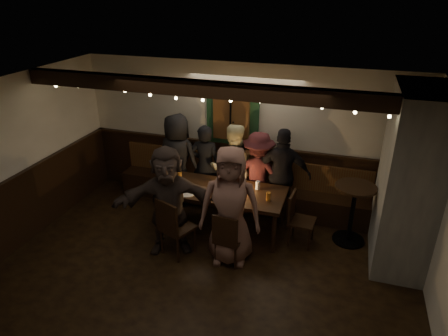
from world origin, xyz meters
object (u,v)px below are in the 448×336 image
(high_top, at_px, (353,207))
(person_c, at_px, (233,168))
(person_b, at_px, (205,166))
(person_g, at_px, (230,206))
(person_e, at_px, (282,175))
(person_f, at_px, (168,201))
(person_d, at_px, (258,174))
(chair_near_right, at_px, (227,237))
(chair_end, at_px, (297,216))
(dining_table, at_px, (220,193))
(chair_near_left, at_px, (173,225))
(person_a, at_px, (178,159))

(high_top, distance_m, person_c, 2.13)
(person_b, relative_size, person_g, 0.86)
(person_e, height_order, person_f, person_f)
(person_d, bearing_deg, chair_near_right, 85.89)
(chair_end, xyz_separation_m, person_e, (-0.37, 0.70, 0.34))
(chair_near_right, height_order, person_d, person_d)
(dining_table, bearing_deg, person_d, 58.16)
(person_b, height_order, person_f, person_f)
(chair_end, bearing_deg, high_top, 19.88)
(high_top, bearing_deg, chair_near_left, -154.68)
(person_c, bearing_deg, dining_table, 67.15)
(person_a, bearing_deg, dining_table, 153.35)
(chair_near_right, height_order, person_a, person_a)
(high_top, bearing_deg, person_d, 165.05)
(person_a, relative_size, person_b, 1.10)
(chair_near_right, xyz_separation_m, person_a, (-1.44, 1.57, 0.37))
(dining_table, xyz_separation_m, person_e, (0.89, 0.71, 0.14))
(person_f, bearing_deg, dining_table, 32.06)
(person_f, bearing_deg, chair_end, 1.40)
(person_b, xyz_separation_m, person_e, (1.42, -0.05, 0.05))
(person_b, height_order, person_e, person_e)
(chair_near_right, distance_m, person_a, 2.16)
(person_a, bearing_deg, person_c, -172.95)
(person_a, relative_size, person_d, 1.12)
(chair_near_right, bearing_deg, person_g, 90.08)
(person_a, relative_size, person_e, 1.04)
(chair_end, distance_m, high_top, 0.88)
(person_f, bearing_deg, person_a, 86.93)
(chair_near_right, xyz_separation_m, chair_end, (0.88, 0.86, 0.01))
(chair_near_right, height_order, person_g, person_g)
(chair_end, distance_m, person_b, 1.96)
(person_g, bearing_deg, chair_near_left, -177.73)
(person_a, bearing_deg, person_d, -171.73)
(high_top, height_order, person_c, person_c)
(person_a, xyz_separation_m, person_b, (0.53, 0.03, -0.08))
(dining_table, height_order, person_b, person_b)
(chair_end, xyz_separation_m, person_f, (-1.83, -0.77, 0.37))
(person_a, bearing_deg, chair_near_left, 118.28)
(dining_table, height_order, person_d, person_d)
(chair_near_left, distance_m, chair_near_right, 0.84)
(chair_end, bearing_deg, person_f, -157.11)
(person_c, bearing_deg, person_a, -23.35)
(chair_near_right, height_order, person_e, person_e)
(high_top, xyz_separation_m, person_g, (-1.69, -1.02, 0.28))
(dining_table, xyz_separation_m, person_b, (-0.53, 0.75, 0.09))
(high_top, relative_size, person_d, 0.65)
(high_top, bearing_deg, person_g, -148.99)
(chair_end, distance_m, person_f, 2.02)
(dining_table, distance_m, chair_near_right, 0.95)
(person_d, distance_m, person_g, 1.46)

